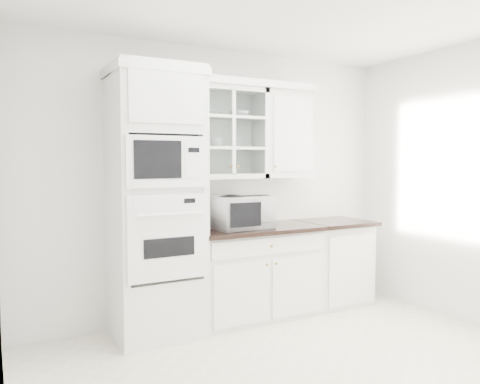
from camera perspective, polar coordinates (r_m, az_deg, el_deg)
ground at (r=3.64m, az=9.96°, el=-21.75°), size 4.00×3.50×0.01m
room_shell at (r=3.64m, az=6.06°, el=7.03°), size 4.00×3.50×2.70m
oven_column at (r=4.21m, az=-10.21°, el=-1.35°), size 0.76×0.68×2.40m
base_cabinet_run at (r=4.78m, az=1.78°, el=-9.65°), size 1.32×0.67×0.92m
extra_base_cabinet at (r=5.34m, az=11.22°, el=-8.29°), size 0.72×0.67×0.92m
upper_cabinet_glass at (r=4.66m, az=-1.72°, el=7.20°), size 0.80×0.33×0.90m
upper_cabinet_solid at (r=5.00m, az=5.28°, el=6.95°), size 0.55×0.33×0.90m
crown_molding at (r=4.64m, az=-2.78°, el=13.23°), size 2.14×0.38×0.07m
countertop_microwave at (r=4.55m, az=0.04°, el=-2.42°), size 0.58×0.50×0.32m
bowl_a at (r=4.60m, az=-3.43°, el=9.53°), size 0.25×0.25×0.05m
bowl_b at (r=4.74m, az=-0.07°, el=9.46°), size 0.21×0.21×0.06m
cup_a at (r=4.60m, az=-2.82°, el=6.03°), size 0.12×0.12×0.09m
cup_b at (r=4.70m, az=-0.35°, el=5.97°), size 0.09×0.09×0.08m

